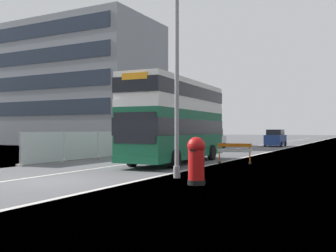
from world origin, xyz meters
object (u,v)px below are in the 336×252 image
roadworks_barrier (234,150)px  car_oncoming_near (212,139)px  lamppost_foreground (177,79)px  red_pillar_postbox (196,159)px  car_receding_mid (275,138)px  double_decker_bus (177,120)px

roadworks_barrier → car_oncoming_near: bearing=115.3°
lamppost_foreground → roadworks_barrier: bearing=90.4°
red_pillar_postbox → car_oncoming_near: car_oncoming_near is taller
roadworks_barrier → car_receding_mid: 25.15m
car_oncoming_near → car_receding_mid: 9.65m
car_oncoming_near → red_pillar_postbox: bearing=-70.0°
double_decker_bus → car_oncoming_near: 18.47m
lamppost_foreground → red_pillar_postbox: bearing=-43.6°
car_receding_mid → red_pillar_postbox: bearing=-82.4°
car_oncoming_near → car_receding_mid: (4.85, 8.34, -0.02)m
roadworks_barrier → car_oncoming_near: size_ratio=0.48×
lamppost_foreground → double_decker_bus: bearing=116.4°
red_pillar_postbox → car_receding_mid: size_ratio=0.44×
double_decker_bus → red_pillar_postbox: (4.80, -8.07, -1.66)m
red_pillar_postbox → double_decker_bus: bearing=120.7°
red_pillar_postbox → car_oncoming_near: (-9.43, 25.88, 0.02)m
double_decker_bus → car_receding_mid: size_ratio=2.70×
roadworks_barrier → red_pillar_postbox: bearing=-80.4°
lamppost_foreground → car_receding_mid: bearing=95.4°
red_pillar_postbox → roadworks_barrier: size_ratio=0.88×
car_receding_mid → roadworks_barrier: bearing=-83.1°
red_pillar_postbox → roadworks_barrier: red_pillar_postbox is taller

